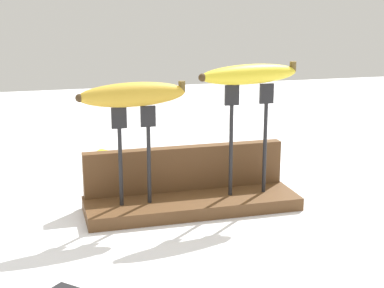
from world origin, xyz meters
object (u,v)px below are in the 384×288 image
(fork_stand_right, at_px, (248,130))
(banana_chunk_far, at_px, (107,159))
(banana_raised_left, at_px, (133,95))
(fork_stand_left, at_px, (134,146))
(banana_raised_right, at_px, (250,74))

(fork_stand_right, height_order, banana_chunk_far, fork_stand_right)
(banana_raised_left, xyz_separation_m, banana_chunk_far, (-0.01, 0.31, -0.20))
(fork_stand_left, bearing_deg, fork_stand_right, 0.00)
(fork_stand_left, xyz_separation_m, banana_chunk_far, (-0.01, 0.31, -0.11))
(fork_stand_left, height_order, fork_stand_right, fork_stand_right)
(banana_raised_right, bearing_deg, banana_chunk_far, 125.47)
(fork_stand_left, distance_m, banana_raised_left, 0.09)
(fork_stand_right, bearing_deg, banana_chunk_far, 125.48)
(fork_stand_right, height_order, banana_raised_left, banana_raised_left)
(banana_chunk_far, bearing_deg, banana_raised_left, -87.77)
(banana_raised_right, bearing_deg, fork_stand_right, 11.53)
(banana_raised_right, relative_size, banana_chunk_far, 3.61)
(fork_stand_right, distance_m, banana_raised_right, 0.10)
(fork_stand_left, distance_m, banana_raised_right, 0.24)
(fork_stand_left, height_order, banana_raised_left, banana_raised_left)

